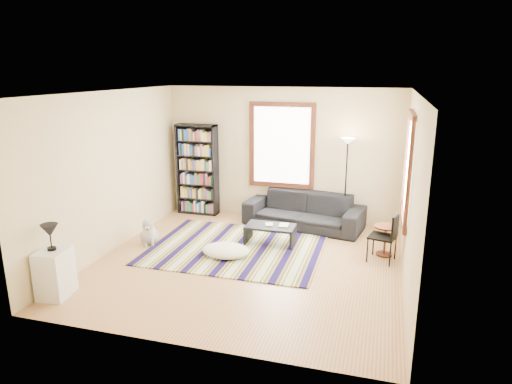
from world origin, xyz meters
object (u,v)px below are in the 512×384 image
(side_table, at_px, (385,240))
(white_cabinet, at_px, (55,273))
(bookshelf, at_px, (197,170))
(floor_lamp, at_px, (346,184))
(folding_chair, at_px, (382,237))
(dog, at_px, (149,231))
(sofa, at_px, (304,210))
(coffee_table, at_px, (270,235))
(floor_cushion, at_px, (226,250))

(side_table, relative_size, white_cabinet, 0.77)
(bookshelf, bearing_deg, floor_lamp, -2.99)
(folding_chair, relative_size, dog, 1.69)
(sofa, distance_m, bookshelf, 2.54)
(bookshelf, distance_m, white_cabinet, 4.25)
(white_cabinet, bearing_deg, coffee_table, 40.51)
(coffee_table, bearing_deg, bookshelf, 145.46)
(floor_cushion, distance_m, floor_lamp, 2.83)
(bookshelf, distance_m, floor_cushion, 2.74)
(floor_lamp, height_order, white_cabinet, floor_lamp)
(coffee_table, distance_m, side_table, 2.05)
(sofa, distance_m, folding_chair, 2.08)
(bookshelf, distance_m, floor_lamp, 3.25)
(sofa, relative_size, floor_lamp, 1.29)
(sofa, xyz_separation_m, folding_chair, (1.57, -1.35, 0.08))
(floor_cushion, xyz_separation_m, dog, (-1.56, 0.16, 0.15))
(dog, bearing_deg, floor_cushion, -30.73)
(bookshelf, height_order, floor_cushion, bookshelf)
(floor_cushion, xyz_separation_m, side_table, (2.65, 0.81, 0.16))
(bookshelf, xyz_separation_m, dog, (-0.14, -2.01, -0.75))
(sofa, xyz_separation_m, white_cabinet, (-2.88, -3.91, 0.00))
(bookshelf, bearing_deg, floor_cushion, -56.77)
(bookshelf, bearing_deg, side_table, -18.48)
(floor_lamp, xyz_separation_m, white_cabinet, (-3.68, -4.01, -0.58))
(floor_lamp, relative_size, white_cabinet, 2.66)
(sofa, relative_size, white_cabinet, 3.42)
(bookshelf, bearing_deg, coffee_table, -34.54)
(coffee_table, xyz_separation_m, floor_lamp, (1.23, 1.22, 0.75))
(floor_cushion, relative_size, floor_lamp, 0.45)
(sofa, bearing_deg, bookshelf, -176.73)
(floor_cushion, distance_m, dog, 1.57)
(coffee_table, xyz_separation_m, dog, (-2.16, -0.62, 0.07))
(sofa, distance_m, coffee_table, 1.21)
(bookshelf, relative_size, coffee_table, 2.22)
(coffee_table, bearing_deg, folding_chair, -6.68)
(side_table, bearing_deg, bookshelf, 161.52)
(floor_cushion, bearing_deg, dog, 174.20)
(floor_lamp, distance_m, folding_chair, 1.72)
(white_cabinet, relative_size, dog, 1.37)
(floor_cushion, relative_size, dog, 1.65)
(side_table, bearing_deg, sofa, 146.18)
(coffee_table, relative_size, dog, 1.77)
(white_cabinet, xyz_separation_m, dog, (0.29, 2.17, -0.10))
(floor_lamp, height_order, folding_chair, floor_lamp)
(side_table, distance_m, white_cabinet, 5.31)
(dog, bearing_deg, white_cabinet, -122.67)
(sofa, xyz_separation_m, coffee_table, (-0.42, -1.12, -0.17))
(dog, bearing_deg, floor_lamp, 3.54)
(folding_chair, bearing_deg, floor_cushion, -154.17)
(floor_lamp, xyz_separation_m, folding_chair, (0.77, -1.45, -0.50))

